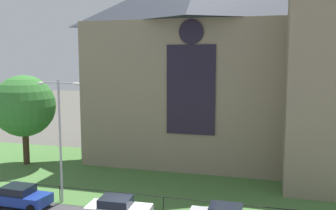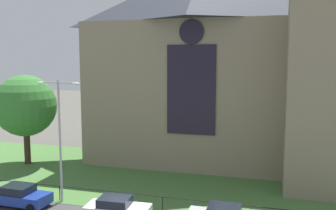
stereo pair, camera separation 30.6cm
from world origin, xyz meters
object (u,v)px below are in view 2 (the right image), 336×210
parked_car_blue (20,196)px  parked_car_white (117,209)px  tree_left_far (25,106)px  church_building (210,61)px  streetlamp_near (60,126)px

parked_car_blue → parked_car_white: 7.59m
tree_left_far → parked_car_white: tree_left_far is taller
church_building → streetlamp_near: (-8.48, -14.49, -4.63)m
streetlamp_near → parked_car_blue: 5.67m
tree_left_far → parked_car_white: (13.98, -9.81, -5.10)m
streetlamp_near → parked_car_white: (5.18, -1.81, -4.90)m
tree_left_far → streetlamp_near: 11.90m
church_building → parked_car_white: size_ratio=6.08×
tree_left_far → church_building: bearing=20.6°
tree_left_far → parked_car_white: size_ratio=2.08×
tree_left_far → parked_car_blue: size_ratio=2.10×
church_building → parked_car_blue: bearing=-124.2°
church_building → streetlamp_near: church_building is taller
church_building → tree_left_far: (-17.28, -6.48, -4.43)m
parked_car_white → tree_left_far: bearing=142.4°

